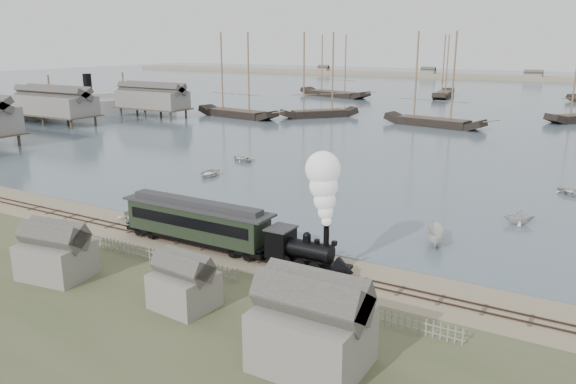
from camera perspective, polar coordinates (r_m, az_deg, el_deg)
The scene contains 25 objects.
ground at distance 50.20m, azimuth -3.21°, elevation -5.74°, with size 600.00×600.00×0.00m, color tan.
harbor_water at distance 211.37m, azimuth 23.46°, elevation 9.04°, with size 600.00×336.00×0.06m, color #4C5F6D.
rail_track at distance 48.64m, azimuth -4.52°, elevation -6.41°, with size 120.00×1.80×0.16m.
picket_fence_west at distance 49.03m, azimuth -14.20°, elevation -6.72°, with size 19.00×0.10×1.20m, color gray, non-canonical shape.
picket_fence_east at distance 38.66m, azimuth 6.38°, elevation -12.48°, with size 15.00×0.10×1.20m, color gray, non-canonical shape.
shed_left at distance 47.92m, azimuth -22.29°, elevation -7.95°, with size 5.00×4.00×4.10m, color gray, non-canonical shape.
shed_mid at distance 40.34m, azimuth -10.40°, elevation -11.41°, with size 4.00×3.50×3.60m, color gray, non-canonical shape.
shed_right at distance 33.38m, azimuth 2.41°, elevation -17.21°, with size 6.00×5.00×5.10m, color gray, non-canonical shape.
western_wharf at distance 129.82m, azimuth -22.00°, elevation 7.92°, with size 36.00×56.00×8.00m, color gray, non-canonical shape.
far_spit at distance 290.72m, azimuth 25.57°, elevation 10.14°, with size 500.00×20.00×1.80m, color tan.
locomotive at distance 43.71m, azimuth 3.07°, elevation -2.91°, with size 7.55×2.82×9.41m.
passenger_coach at distance 50.78m, azimuth -9.26°, elevation -2.91°, with size 15.14×2.92×3.68m.
beached_dinghy at distance 59.42m, azimuth -15.27°, elevation -2.48°, with size 4.27×3.05×0.88m, color silver.
steamship at distance 151.28m, azimuth -19.62°, elevation 9.38°, with size 45.36×7.56×9.92m, color silver, non-canonical shape.
rowboat_0 at distance 76.91m, azimuth -8.03°, elevation 1.91°, with size 4.14×2.96×0.86m, color silver.
rowboat_1 at distance 66.63m, azimuth 3.69°, elevation 0.22°, with size 2.67×2.30×1.41m, color silver.
rowboat_2 at distance 52.44m, azimuth 14.67°, elevation -4.31°, with size 4.10×1.54×1.58m, color silver.
rowboat_3 at distance 74.94m, azimuth 26.90°, elevation 0.01°, with size 3.72×2.66×0.77m, color silver.
rowboat_4 at distance 60.83m, azimuth 22.42°, elevation -2.29°, with size 3.02×2.61×1.59m, color silver.
rowboat_6 at distance 86.29m, azimuth -4.71°, elevation 3.45°, with size 4.11×2.94×0.85m, color silver.
schooner_0 at distance 135.99m, azimuth -5.28°, elevation 11.76°, with size 22.65×5.23×20.00m, color black, non-canonical shape.
schooner_1 at distance 135.65m, azimuth 3.26°, elevation 11.79°, with size 19.11×4.41×20.00m, color black, non-canonical shape.
schooner_2 at distance 124.67m, azimuth 14.83°, elevation 11.03°, with size 22.15×5.11×20.00m, color black, non-canonical shape.
schooner_6 at distance 187.83m, azimuth 4.76°, elevation 12.68°, with size 26.96×6.22×20.00m, color black, non-canonical shape.
schooner_7 at distance 191.77m, azimuth 15.71°, elevation 12.23°, with size 21.68×5.00×20.00m, color black, non-canonical shape.
Camera 1 is at (26.09, -39.00, 17.84)m, focal length 35.00 mm.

